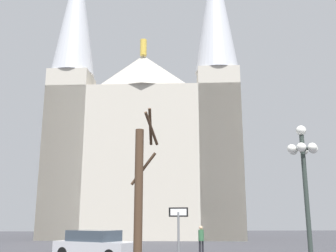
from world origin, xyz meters
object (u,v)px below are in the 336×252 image
at_px(street_lamp, 305,176).
at_px(pedestrian_walking, 201,238).
at_px(cathedral, 147,147).
at_px(parked_car_near_silver, 96,246).
at_px(one_way_arrow_sign, 179,237).
at_px(bare_tree, 139,194).

bearing_deg(street_lamp, pedestrian_walking, 101.34).
xyz_separation_m(cathedral, street_lamp, (4.22, -30.31, -6.45)).
height_order(cathedral, pedestrian_walking, cathedral).
height_order(parked_car_near_silver, pedestrian_walking, pedestrian_walking).
relative_size(cathedral, one_way_arrow_sign, 14.05).
relative_size(one_way_arrow_sign, bare_tree, 0.38).
xyz_separation_m(one_way_arrow_sign, parked_car_near_silver, (-3.11, 8.78, -0.81)).
height_order(bare_tree, parked_car_near_silver, bare_tree).
bearing_deg(street_lamp, cathedral, 97.92).
distance_m(bare_tree, parked_car_near_silver, 6.43).
bearing_deg(bare_tree, cathedral, 87.03).
height_order(one_way_arrow_sign, street_lamp, street_lamp).
xyz_separation_m(one_way_arrow_sign, bare_tree, (-1.11, 3.10, 1.45)).
distance_m(one_way_arrow_sign, street_lamp, 5.10).
relative_size(cathedral, street_lamp, 6.30).
relative_size(parked_car_near_silver, pedestrian_walking, 2.80).
relative_size(street_lamp, pedestrian_walking, 3.24).
xyz_separation_m(street_lamp, parked_car_near_silver, (-7.69, 7.74, -2.80)).
height_order(one_way_arrow_sign, pedestrian_walking, one_way_arrow_sign).
relative_size(cathedral, parked_car_near_silver, 7.29).
relative_size(cathedral, pedestrian_walking, 20.43).
xyz_separation_m(cathedral, one_way_arrow_sign, (-0.36, -31.35, -8.44)).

